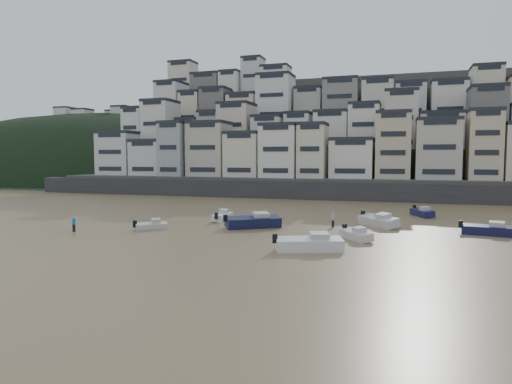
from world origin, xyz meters
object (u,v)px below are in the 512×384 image
(boat_b, at_px, (356,233))
(person_pink, at_px, (333,220))
(boat_a, at_px, (309,241))
(boat_j, at_px, (151,225))
(boat_e, at_px, (378,219))
(boat_c, at_px, (253,220))
(person_blue, at_px, (74,224))
(boat_f, at_px, (223,215))
(boat_d, at_px, (488,228))
(boat_i, at_px, (422,211))

(boat_b, bearing_deg, person_pink, 168.72)
(boat_a, bearing_deg, boat_j, 141.93)
(boat_e, distance_m, boat_a, 17.68)
(boat_c, bearing_deg, boat_a, -86.08)
(boat_a, height_order, person_blue, boat_a)
(boat_a, bearing_deg, boat_f, 112.88)
(boat_j, relative_size, boat_e, 0.63)
(boat_e, xyz_separation_m, boat_a, (-5.08, -16.94, 0.03))
(boat_a, height_order, boat_d, boat_a)
(boat_b, xyz_separation_m, person_pink, (-3.46, 7.71, 0.20))
(boat_j, relative_size, boat_b, 0.80)
(boat_e, bearing_deg, person_blue, -108.06)
(boat_b, bearing_deg, boat_f, -151.55)
(person_blue, distance_m, person_pink, 30.00)
(boat_d, relative_size, person_blue, 3.32)
(boat_i, xyz_separation_m, person_blue, (-37.89, -26.28, 0.15))
(boat_e, distance_m, boat_f, 19.96)
(boat_j, bearing_deg, person_pink, -16.36)
(boat_a, bearing_deg, boat_b, 44.34)
(boat_i, bearing_deg, boat_d, -0.11)
(boat_a, bearing_deg, boat_i, 49.88)
(boat_i, bearing_deg, boat_j, -77.37)
(boat_j, xyz_separation_m, person_pink, (19.87, 8.26, 0.33))
(boat_d, bearing_deg, boat_e, 175.41)
(boat_f, xyz_separation_m, boat_a, (14.86, -16.01, 0.18))
(boat_j, distance_m, boat_i, 37.65)
(boat_a, height_order, boat_i, boat_a)
(boat_c, relative_size, boat_a, 1.10)
(boat_j, bearing_deg, person_blue, 170.04)
(boat_j, xyz_separation_m, boat_c, (10.93, 4.73, 0.44))
(boat_b, height_order, person_blue, person_blue)
(boat_c, bearing_deg, person_blue, 170.93)
(boat_j, xyz_separation_m, boat_d, (36.65, 7.75, 0.25))
(boat_a, relative_size, person_blue, 3.74)
(boat_f, height_order, boat_c, boat_c)
(boat_j, height_order, person_blue, person_blue)
(boat_d, bearing_deg, boat_a, -131.16)
(boat_j, bearing_deg, boat_e, -16.30)
(boat_b, bearing_deg, boat_j, -124.08)
(boat_f, height_order, boat_a, boat_a)
(boat_c, height_order, boat_a, boat_c)
(person_blue, bearing_deg, boat_i, 34.75)
(boat_e, relative_size, person_blue, 3.60)
(boat_j, xyz_separation_m, boat_f, (5.07, 9.50, 0.17))
(boat_e, bearing_deg, boat_j, -109.58)
(boat_e, bearing_deg, boat_d, 34.82)
(boat_d, height_order, person_pink, person_pink)
(boat_c, bearing_deg, person_pink, -13.21)
(boat_b, distance_m, person_blue, 31.13)
(boat_j, height_order, boat_b, boat_b)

